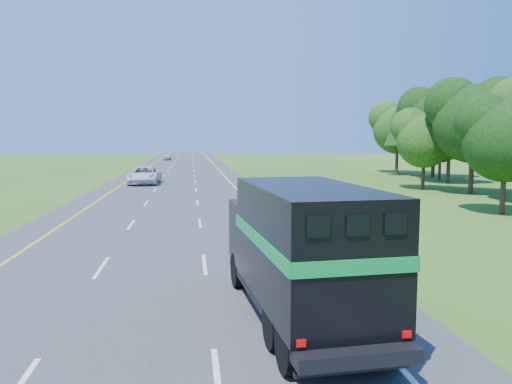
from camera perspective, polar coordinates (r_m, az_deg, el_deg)
road at (r=48.20m, az=-9.07°, el=0.56°), size 15.00×260.00×0.04m
lane_markings at (r=48.20m, az=-9.07°, el=0.59°), size 11.15×260.00×0.01m
horse_truck at (r=12.50m, az=5.10°, el=-6.43°), size 3.00×8.00×3.48m
white_suv at (r=51.92m, az=-12.64°, el=1.88°), size 3.16×6.46×1.77m
far_car at (r=109.85m, az=-10.12°, el=3.98°), size 1.82×4.14×1.39m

